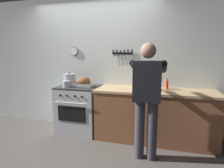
{
  "coord_description": "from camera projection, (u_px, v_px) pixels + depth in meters",
  "views": [
    {
      "loc": [
        1.32,
        -2.23,
        1.53
      ],
      "look_at": [
        0.48,
        0.85,
        0.99
      ],
      "focal_mm": 30.24,
      "sensor_mm": 36.0,
      "label": 1
    }
  ],
  "objects": [
    {
      "name": "ground_plane",
      "position": [
        65.0,
        160.0,
        2.72
      ],
      "size": [
        8.0,
        8.0,
        0.0
      ],
      "primitive_type": "plane",
      "color": "#4C4742"
    },
    {
      "name": "wall_back",
      "position": [
        96.0,
        64.0,
        3.79
      ],
      "size": [
        6.0,
        0.13,
        2.6
      ],
      "color": "silver",
      "rests_on": "ground"
    },
    {
      "name": "counter_block",
      "position": [
        154.0,
        115.0,
        3.28
      ],
      "size": [
        2.03,
        0.65,
        0.9
      ],
      "color": "brown",
      "rests_on": "ground"
    },
    {
      "name": "stove",
      "position": [
        79.0,
        109.0,
        3.64
      ],
      "size": [
        0.76,
        0.67,
        0.9
      ],
      "color": "#BCBCC1",
      "rests_on": "ground"
    },
    {
      "name": "person_cook",
      "position": [
        147.0,
        94.0,
        2.64
      ],
      "size": [
        0.51,
        0.63,
        1.66
      ],
      "rotation": [
        0.0,
        0.0,
        1.39
      ],
      "color": "#383842",
      "rests_on": "ground"
    },
    {
      "name": "roasting_pan",
      "position": [
        84.0,
        82.0,
        3.49
      ],
      "size": [
        0.35,
        0.26,
        0.18
      ],
      "color": "#B7B7BC",
      "rests_on": "stove"
    },
    {
      "name": "stock_pot",
      "position": [
        70.0,
        79.0,
        3.66
      ],
      "size": [
        0.23,
        0.23,
        0.25
      ],
      "color": "#B7B7BC",
      "rests_on": "stove"
    },
    {
      "name": "saucepan",
      "position": [
        67.0,
        84.0,
        3.46
      ],
      "size": [
        0.14,
        0.14,
        0.12
      ],
      "color": "#B7B7BC",
      "rests_on": "stove"
    },
    {
      "name": "cutting_board",
      "position": [
        149.0,
        89.0,
        3.2
      ],
      "size": [
        0.36,
        0.24,
        0.02
      ],
      "primitive_type": "cube",
      "color": "tan",
      "rests_on": "counter_block"
    },
    {
      "name": "bottle_vinegar",
      "position": [
        138.0,
        83.0,
        3.43
      ],
      "size": [
        0.07,
        0.07,
        0.22
      ],
      "color": "#997F4C",
      "rests_on": "counter_block"
    },
    {
      "name": "bottle_wine_red",
      "position": [
        159.0,
        82.0,
        3.21
      ],
      "size": [
        0.07,
        0.07,
        0.31
      ],
      "color": "#47141E",
      "rests_on": "counter_block"
    },
    {
      "name": "bottle_hot_sauce",
      "position": [
        167.0,
        84.0,
        3.31
      ],
      "size": [
        0.05,
        0.05,
        0.18
      ],
      "color": "red",
      "rests_on": "counter_block"
    }
  ]
}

